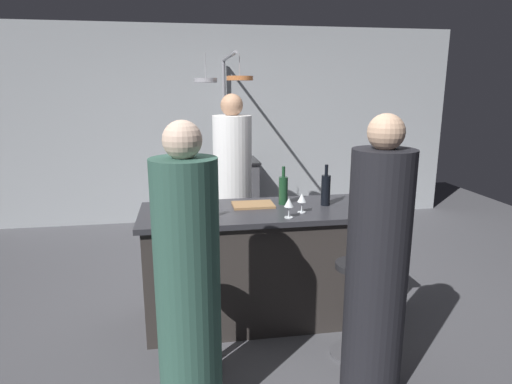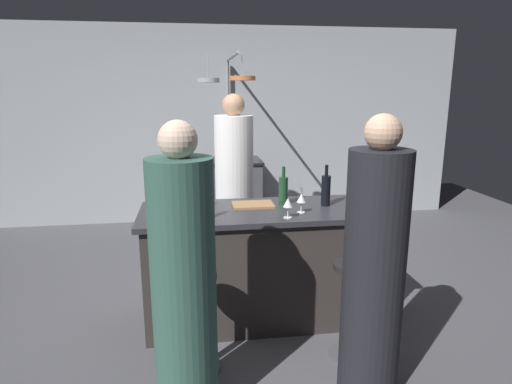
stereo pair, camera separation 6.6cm
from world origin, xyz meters
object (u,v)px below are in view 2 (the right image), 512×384
object	(u,v)px
cutting_board	(253,205)
wine_bottle_green	(283,190)
stove_range	(231,193)
wine_glass_by_chef	(288,204)
wine_glass_near_right_guest	(194,198)
mixing_bowl_ceramic	(198,201)
bar_stool_left	(197,317)
pepper_mill	(205,204)
wine_bottle_red	(174,189)
chef	(234,192)
wine_bottle_dark	(326,190)
bar_stool_right	(351,306)
mixing_bowl_wooden	(165,211)
guest_left	(184,286)
wine_glass_near_left_guest	(301,199)
guest_right	(374,272)

from	to	relation	value
cutting_board	wine_bottle_green	world-z (taller)	wine_bottle_green
stove_range	wine_glass_by_chef	distance (m)	2.77
wine_glass_near_right_guest	mixing_bowl_ceramic	size ratio (longest dim) A/B	0.82
bar_stool_left	pepper_mill	size ratio (longest dim) A/B	3.24
bar_stool_left	wine_bottle_red	bearing A→B (deg)	99.83
chef	mixing_bowl_ceramic	bearing A→B (deg)	-114.67
cutting_board	wine_bottle_dark	distance (m)	0.58
bar_stool_right	mixing_bowl_wooden	bearing A→B (deg)	155.20
bar_stool_right	stove_range	bearing A→B (deg)	99.85
wine_bottle_green	mixing_bowl_ceramic	size ratio (longest dim) A/B	1.70
stove_range	mixing_bowl_ceramic	distance (m)	2.37
cutting_board	mixing_bowl_wooden	world-z (taller)	mixing_bowl_wooden
pepper_mill	wine_bottle_dark	xyz separation A→B (m)	(0.95, 0.22, 0.02)
cutting_board	mixing_bowl_wooden	bearing A→B (deg)	-167.16
guest_left	wine_glass_near_right_guest	bearing A→B (deg)	85.98
wine_bottle_green	wine_glass_by_chef	bearing A→B (deg)	-96.87
cutting_board	wine_glass_near_right_guest	distance (m)	0.48
chef	bar_stool_left	bearing A→B (deg)	-104.14
bar_stool_left	wine_glass_by_chef	distance (m)	0.98
wine_glass_near_right_guest	wine_glass_near_left_guest	bearing A→B (deg)	-9.61
wine_glass_near_left_guest	mixing_bowl_wooden	size ratio (longest dim) A/B	0.80
wine_glass_near_right_guest	chef	bearing A→B (deg)	67.77
wine_bottle_dark	mixing_bowl_ceramic	size ratio (longest dim) A/B	1.82
guest_left	pepper_mill	bearing A→B (deg)	79.71
guest_left	guest_right	bearing A→B (deg)	0.70
guest_right	wine_bottle_green	world-z (taller)	guest_right
stove_range	bar_stool_right	xyz separation A→B (m)	(0.53, -3.07, -0.07)
wine_bottle_dark	mixing_bowl_wooden	distance (m)	1.24
bar_stool_right	guest_left	world-z (taller)	guest_left
wine_bottle_red	wine_bottle_green	world-z (taller)	wine_bottle_red
bar_stool_left	wine_bottle_dark	world-z (taller)	wine_bottle_dark
bar_stool_right	wine_glass_near_left_guest	distance (m)	0.83
stove_range	pepper_mill	xyz separation A→B (m)	(-0.41, -2.64, 0.56)
guest_left	cutting_board	bearing A→B (deg)	64.02
guest_right	guest_left	world-z (taller)	guest_right
pepper_mill	mixing_bowl_ceramic	world-z (taller)	pepper_mill
bar_stool_right	guest_right	size ratio (longest dim) A/B	0.41
bar_stool_right	pepper_mill	bearing A→B (deg)	155.65
bar_stool_left	mixing_bowl_ceramic	world-z (taller)	mixing_bowl_ceramic
bar_stool_left	pepper_mill	distance (m)	0.77
bar_stool_left	wine_glass_near_right_guest	distance (m)	0.88
chef	mixing_bowl_ceramic	xyz separation A→B (m)	(-0.36, -0.79, 0.12)
mixing_bowl_wooden	mixing_bowl_ceramic	bearing A→B (deg)	42.13
cutting_board	wine_bottle_red	distance (m)	0.63
wine_glass_by_chef	guest_left	bearing A→B (deg)	-135.16
bar_stool_left	cutting_board	world-z (taller)	cutting_board
cutting_board	wine_bottle_dark	bearing A→B (deg)	-7.12
guest_right	pepper_mill	world-z (taller)	guest_right
bar_stool_right	wine_glass_near_right_guest	bearing A→B (deg)	149.02
chef	mixing_bowl_ceramic	world-z (taller)	chef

